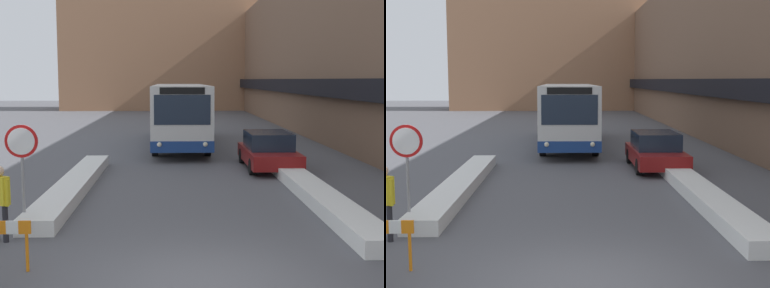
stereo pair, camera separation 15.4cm
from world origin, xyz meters
The scene contains 8 objects.
ground_plane centered at (0.00, 0.00, 0.00)m, with size 160.00×160.00×0.00m, color #515156.
building_row_right centered at (9.98, 24.00, 5.38)m, with size 5.50×60.00×10.79m.
building_backdrop_far centered at (0.00, 54.68, 6.38)m, with size 26.00×8.00×12.77m.
snow_bank_left centered at (-3.60, 7.97, 0.19)m, with size 0.90×10.21×0.37m.
snow_bank_right centered at (3.60, 7.16, 0.19)m, with size 0.90×12.08×0.38m.
city_bus centered at (-0.13, 19.22, 1.74)m, with size 2.67×12.39×3.18m.
parked_car_front centered at (3.20, 11.85, 0.71)m, with size 1.89×4.52×1.43m.
stop_sign centered at (-4.02, 3.68, 1.76)m, with size 0.76×0.08×2.42m.
Camera 2 is at (-0.39, -8.68, 3.46)m, focal length 50.00 mm.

